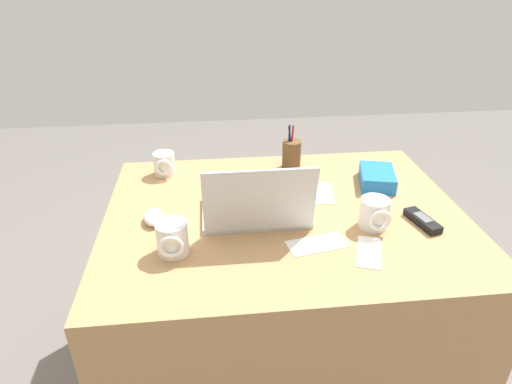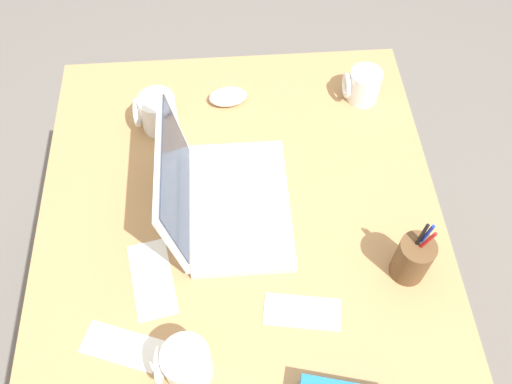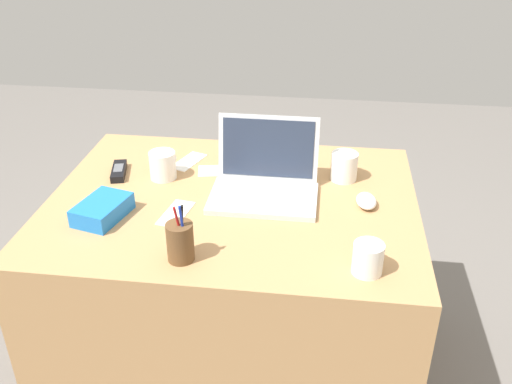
{
  "view_description": "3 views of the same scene",
  "coord_description": "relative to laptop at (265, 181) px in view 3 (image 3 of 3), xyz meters",
  "views": [
    {
      "loc": [
        0.23,
        1.23,
        1.48
      ],
      "look_at": [
        0.09,
        -0.02,
        0.8
      ],
      "focal_mm": 31.01,
      "sensor_mm": 36.0,
      "label": 1
    },
    {
      "loc": [
        -0.54,
        0.01,
        1.76
      ],
      "look_at": [
        0.08,
        -0.03,
        0.81
      ],
      "focal_mm": 37.77,
      "sensor_mm": 36.0,
      "label": 2
    },
    {
      "loc": [
        0.28,
        -1.56,
        1.64
      ],
      "look_at": [
        0.08,
        -0.02,
        0.77
      ],
      "focal_mm": 40.09,
      "sensor_mm": 36.0,
      "label": 3
    }
  ],
  "objects": [
    {
      "name": "desk",
      "position": [
        -0.1,
        -0.04,
        -0.41
      ],
      "size": [
        1.18,
        0.9,
        0.73
      ],
      "primitive_type": "cube",
      "color": "tan",
      "rests_on": "ground"
    },
    {
      "name": "laptop",
      "position": [
        0.0,
        0.0,
        0.0
      ],
      "size": [
        0.34,
        0.27,
        0.23
      ],
      "color": "silver",
      "rests_on": "desk"
    },
    {
      "name": "cordless_phone",
      "position": [
        -0.52,
        0.07,
        -0.04
      ],
      "size": [
        0.08,
        0.14,
        0.03
      ],
      "color": "black",
      "rests_on": "desk"
    },
    {
      "name": "coffee_mug_spare",
      "position": [
        0.31,
        -0.37,
        -0.0
      ],
      "size": [
        0.08,
        0.09,
        0.09
      ],
      "color": "white",
      "rests_on": "desk"
    },
    {
      "name": "snack_bag",
      "position": [
        -0.47,
        -0.21,
        -0.02
      ],
      "size": [
        0.16,
        0.2,
        0.05
      ],
      "primitive_type": "cube",
      "rotation": [
        0.0,
        0.0,
        -0.25
      ],
      "color": "blue",
      "rests_on": "desk"
    },
    {
      "name": "computer_mouse",
      "position": [
        0.32,
        -0.03,
        -0.03
      ],
      "size": [
        0.07,
        0.1,
        0.03
      ],
      "primitive_type": "ellipsoid",
      "rotation": [
        0.0,
        0.0,
        0.11
      ],
      "color": "white",
      "rests_on": "desk"
    },
    {
      "name": "paper_note_near_laptop",
      "position": [
        -0.16,
        0.15,
        -0.05
      ],
      "size": [
        0.19,
        0.11,
        0.0
      ],
      "primitive_type": "cube",
      "rotation": [
        0.0,
        0.0,
        0.19
      ],
      "color": "white",
      "rests_on": "desk"
    },
    {
      "name": "paper_note_left",
      "position": [
        -0.26,
        -0.16,
        -0.05
      ],
      "size": [
        0.09,
        0.16,
        0.0
      ],
      "primitive_type": "cube",
      "rotation": [
        0.0,
        0.0,
        -0.17
      ],
      "color": "white",
      "rests_on": "desk"
    },
    {
      "name": "coffee_mug_tall",
      "position": [
        -0.36,
        0.07,
        0.0
      ],
      "size": [
        0.09,
        0.1,
        0.1
      ],
      "color": "white",
      "rests_on": "desk"
    },
    {
      "name": "pen_holder",
      "position": [
        -0.18,
        -0.38,
        0.01
      ],
      "size": [
        0.07,
        0.07,
        0.17
      ],
      "color": "brown",
      "rests_on": "desk"
    },
    {
      "name": "coffee_mug_white",
      "position": [
        0.25,
        0.14,
        0.0
      ],
      "size": [
        0.09,
        0.1,
        0.1
      ],
      "color": "white",
      "rests_on": "desk"
    },
    {
      "name": "ground_plane",
      "position": [
        -0.1,
        -0.04,
        -0.77
      ],
      "size": [
        6.0,
        6.0,
        0.0
      ],
      "primitive_type": "plane",
      "color": "slate"
    },
    {
      "name": "paper_note_right",
      "position": [
        -0.3,
        0.2,
        -0.05
      ],
      "size": [
        0.11,
        0.17,
        0.0
      ],
      "primitive_type": "cube",
      "rotation": [
        0.0,
        0.0,
        -0.35
      ],
      "color": "white",
      "rests_on": "desk"
    }
  ]
}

